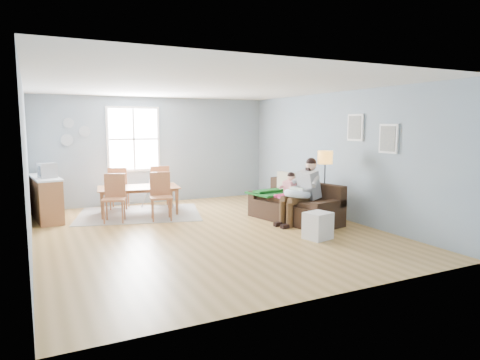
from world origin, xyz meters
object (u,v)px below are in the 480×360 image
counter (46,198)px  baby_swing (158,191)px  floor_lamp (325,163)px  monitor (47,170)px  chair_sw (114,194)px  toddler (288,188)px  chair_ne (160,184)px  sofa (296,207)px  storage_cube (318,226)px  chair_se (161,193)px  dining_table (139,201)px  chair_nw (119,185)px  father (303,189)px

counter → baby_swing: bearing=13.1°
floor_lamp → monitor: (-5.08, 2.54, -0.15)m
chair_sw → counter: (-1.28, 0.85, -0.10)m
toddler → floor_lamp: floor_lamp is taller
floor_lamp → chair_ne: size_ratio=1.43×
sofa → monitor: 5.19m
storage_cube → monitor: (-4.18, 3.54, 0.84)m
chair_se → monitor: (-2.15, 0.77, 0.50)m
floor_lamp → monitor: floor_lamp is taller
toddler → monitor: monitor is taller
sofa → chair_ne: 3.43m
sofa → chair_sw: size_ratio=2.16×
storage_cube → dining_table: dining_table is taller
floor_lamp → chair_sw: floor_lamp is taller
storage_cube → counter: counter is taller
chair_se → dining_table: bearing=111.4°
floor_lamp → dining_table: size_ratio=0.84×
monitor → chair_ne: bearing=11.0°
chair_nw → baby_swing: size_ratio=1.01×
sofa → chair_ne: (-2.18, 2.63, 0.31)m
monitor → toddler: bearing=-23.5°
chair_se → chair_ne: 1.30m
toddler → baby_swing: 3.53m
chair_sw → chair_nw: (0.31, 1.26, 0.01)m
dining_table → monitor: bearing=-172.6°
floor_lamp → chair_nw: (-3.53, 3.26, -0.64)m
father → storage_cube: (-0.42, -1.08, -0.47)m
chair_ne → storage_cube: bearing=-67.0°
sofa → chair_sw: 3.80m
floor_lamp → chair_se: (-2.93, 1.77, -0.65)m
floor_lamp → chair_ne: (-2.60, 3.02, -0.63)m
father → chair_sw: bearing=150.3°
father → chair_se: (-2.45, 1.68, -0.13)m
chair_sw → counter: size_ratio=0.59×
storage_cube → counter: size_ratio=0.30×
storage_cube → chair_nw: size_ratio=0.50×
sofa → floor_lamp: size_ratio=1.45×
monitor → sofa: bearing=-24.7°
chair_sw → sofa: bearing=-25.2°
counter → chair_se: bearing=-26.3°
chair_sw → father: bearing=-29.7°
chair_sw → baby_swing: 1.96m
toddler → dining_table: size_ratio=0.45×
sofa → counter: size_ratio=1.27×
storage_cube → dining_table: bearing=123.6°
monitor → storage_cube: bearing=-40.2°
toddler → chair_sw: toddler is taller
sofa → chair_se: 2.88m
sofa → monitor: monitor is taller
floor_lamp → counter: bearing=150.9°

